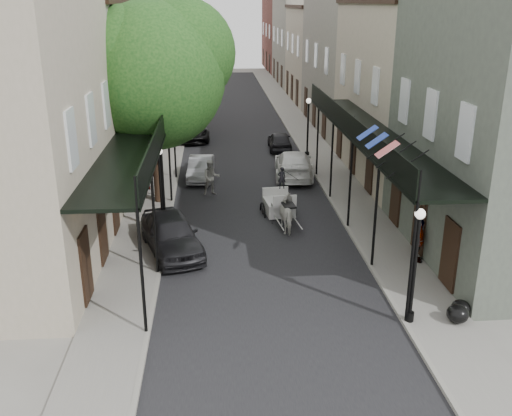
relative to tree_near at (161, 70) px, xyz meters
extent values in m
plane|color=gray|center=(4.20, -10.18, -6.49)|extent=(140.00, 140.00, 0.00)
cube|color=black|center=(4.20, 9.82, -6.48)|extent=(8.00, 90.00, 0.01)
cube|color=gray|center=(-0.80, 9.82, -6.43)|extent=(2.20, 90.00, 0.12)
cube|color=gray|center=(9.20, 9.82, -6.43)|extent=(2.20, 90.00, 0.12)
cube|color=#B2A38E|center=(-4.40, 19.82, -1.24)|extent=(5.00, 80.00, 10.50)
cube|color=gray|center=(12.80, 19.82, -1.24)|extent=(5.00, 80.00, 10.50)
cube|color=black|center=(-0.80, -3.18, -2.49)|extent=(2.20, 18.00, 0.12)
cube|color=black|center=(0.25, -3.18, -1.99)|extent=(0.06, 18.00, 1.00)
cylinder|color=black|center=(0.20, -12.18, -4.37)|extent=(0.10, 0.10, 4.00)
cylinder|color=black|center=(0.20, -4.18, -4.37)|extent=(0.10, 0.10, 4.00)
cylinder|color=black|center=(0.20, 3.82, -4.37)|extent=(0.10, 0.10, 4.00)
cube|color=black|center=(9.20, -3.18, -2.49)|extent=(2.20, 18.00, 0.12)
cube|color=black|center=(8.15, -3.18, -1.99)|extent=(0.06, 18.00, 1.00)
cylinder|color=black|center=(8.20, -12.18, -4.37)|extent=(0.10, 0.10, 4.00)
cylinder|color=black|center=(8.20, -4.18, -4.37)|extent=(0.10, 0.10, 4.00)
cylinder|color=black|center=(8.20, 3.82, -4.37)|extent=(0.10, 0.10, 4.00)
cylinder|color=#382619|center=(-0.40, -0.18, -3.57)|extent=(0.44, 0.44, 5.60)
sphere|color=#154115|center=(-0.40, -0.18, -0.29)|extent=(6.80, 6.80, 6.80)
sphere|color=#154115|center=(0.96, 0.42, 0.71)|extent=(5.10, 5.10, 5.10)
cylinder|color=#382619|center=(-0.40, 13.82, -3.85)|extent=(0.44, 0.44, 5.04)
sphere|color=#154115|center=(-0.40, 13.82, -0.91)|extent=(6.00, 6.00, 6.00)
sphere|color=#154115|center=(0.80, 14.42, -0.01)|extent=(4.50, 4.50, 4.50)
cylinder|color=black|center=(8.30, -12.18, -6.22)|extent=(0.28, 0.28, 0.30)
cylinder|color=black|center=(8.30, -12.18, -4.67)|extent=(0.12, 0.12, 3.40)
sphere|color=white|center=(8.30, -12.18, -2.82)|extent=(0.32, 0.32, 0.32)
cylinder|color=black|center=(0.10, -4.18, -6.22)|extent=(0.28, 0.28, 0.30)
cylinder|color=black|center=(0.10, -4.18, -4.67)|extent=(0.12, 0.12, 3.40)
sphere|color=white|center=(0.10, -4.18, -2.82)|extent=(0.32, 0.32, 0.32)
cylinder|color=black|center=(8.30, 7.82, -6.22)|extent=(0.28, 0.28, 0.30)
cylinder|color=black|center=(8.30, 7.82, -4.67)|extent=(0.12, 0.12, 3.40)
sphere|color=white|center=(8.30, 7.82, -2.82)|extent=(0.32, 0.32, 0.32)
imported|color=beige|center=(5.57, -4.18, -5.75)|extent=(1.00, 1.83, 1.48)
torus|color=black|center=(4.54, -1.68, -5.93)|extent=(0.21, 1.16, 1.16)
torus|color=black|center=(6.00, -1.51, -5.93)|extent=(0.21, 1.16, 1.16)
torus|color=black|center=(4.86, -2.90, -6.20)|extent=(0.13, 0.60, 0.60)
torus|color=black|center=(5.97, -2.78, -6.20)|extent=(0.13, 0.60, 0.60)
cube|color=silver|center=(5.29, -1.77, -5.55)|extent=(1.43, 1.75, 0.63)
cube|color=silver|center=(5.40, -2.71, -5.10)|extent=(1.13, 0.61, 0.11)
cube|color=silver|center=(5.42, -2.93, -4.83)|extent=(1.08, 0.21, 0.45)
imported|color=black|center=(5.40, -2.71, -4.54)|extent=(0.39, 0.28, 1.01)
imported|color=#9E9D95|center=(2.19, 0.92, -5.56)|extent=(1.01, 0.85, 1.85)
imported|color=gray|center=(-1.19, 1.74, -5.60)|extent=(1.15, 0.95, 1.55)
imported|color=gray|center=(10.00, -7.98, -5.52)|extent=(0.69, 1.08, 1.70)
imported|color=black|center=(0.60, -6.18, -5.70)|extent=(3.14, 4.99, 1.58)
imported|color=#A6A7AB|center=(1.60, 3.82, -5.87)|extent=(1.56, 3.83, 1.24)
imported|color=black|center=(0.60, 13.82, -5.70)|extent=(3.11, 5.87, 1.57)
imported|color=white|center=(6.87, 3.82, -5.74)|extent=(2.56, 5.31, 1.49)
imported|color=black|center=(6.80, 10.11, -5.86)|extent=(1.60, 3.73, 1.26)
ellipsoid|color=black|center=(9.74, -12.38, -6.08)|extent=(0.68, 0.68, 0.58)
ellipsoid|color=black|center=(10.04, -11.93, -6.13)|extent=(0.60, 0.60, 0.48)
camera|label=1|loc=(2.39, -27.24, 2.99)|focal=40.00mm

